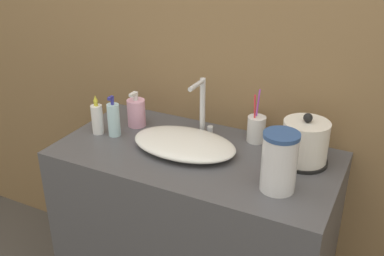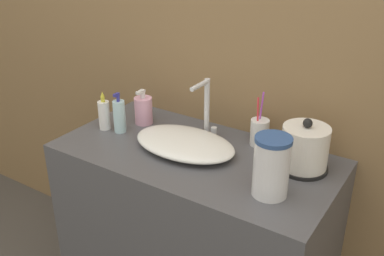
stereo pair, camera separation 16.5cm
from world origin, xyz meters
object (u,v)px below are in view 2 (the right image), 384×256
water_pitcher (271,166)px  mouthwash_bottle (143,110)px  toothbrush_cup (259,132)px  faucet (206,106)px  lotion_bottle (119,116)px  electric_kettle (304,150)px  shampoo_bottle (104,114)px

water_pitcher → mouthwash_bottle: bearing=163.0°
toothbrush_cup → water_pitcher: size_ratio=1.05×
faucet → lotion_bottle: size_ratio=1.39×
electric_kettle → shampoo_bottle: size_ratio=1.17×
electric_kettle → mouthwash_bottle: 0.71m
faucet → electric_kettle: 0.43m
toothbrush_cup → mouthwash_bottle: toothbrush_cup is taller
toothbrush_cup → lotion_bottle: (-0.53, -0.21, 0.02)m
faucet → electric_kettle: bearing=-5.2°
electric_kettle → toothbrush_cup: toothbrush_cup is taller
electric_kettle → mouthwash_bottle: size_ratio=1.27×
toothbrush_cup → shampoo_bottle: bearing=-159.9°
shampoo_bottle → water_pitcher: 0.78m
toothbrush_cup → water_pitcher: toothbrush_cup is taller
electric_kettle → water_pitcher: 0.21m
lotion_bottle → mouthwash_bottle: (0.03, 0.12, -0.01)m
electric_kettle → lotion_bottle: electric_kettle is taller
mouthwash_bottle → water_pitcher: 0.71m
faucet → electric_kettle: size_ratio=1.23×
faucet → water_pitcher: bearing=-32.5°
toothbrush_cup → faucet: bearing=-167.6°
lotion_bottle → mouthwash_bottle: size_ratio=1.12×
electric_kettle → shampoo_bottle: (-0.81, -0.13, -0.01)m
mouthwash_bottle → electric_kettle: bearing=0.3°
shampoo_bottle → toothbrush_cup: bearing=20.1°
shampoo_bottle → mouthwash_bottle: 0.17m
lotion_bottle → shampoo_bottle: bearing=-169.8°
lotion_bottle → faucet: bearing=26.9°
shampoo_bottle → mouthwash_bottle: size_ratio=1.08×
water_pitcher → faucet: bearing=147.5°
lotion_bottle → shampoo_bottle: size_ratio=1.03×
electric_kettle → water_pitcher: bearing=-98.8°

